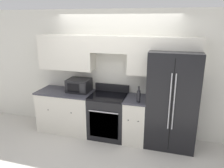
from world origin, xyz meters
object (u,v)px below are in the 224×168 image
Objects in this scene: bottle at (139,96)px; microwave at (79,85)px; refrigerator at (172,99)px; oven_range at (108,116)px.

microwave is at bearing 168.60° from bottle.
refrigerator is 3.94× the size of microwave.
bottle is at bearing -16.66° from oven_range.
oven_range is at bearing -6.10° from microwave.
bottle is at bearing -156.61° from refrigerator.
bottle reaches higher than microwave.
refrigerator reaches higher than bottle.
oven_range is at bearing -176.99° from refrigerator.
microwave is (-0.67, 0.07, 0.58)m from oven_range.
microwave is at bearing 173.90° from oven_range.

